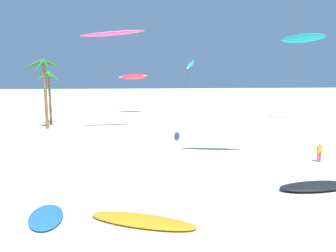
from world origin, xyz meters
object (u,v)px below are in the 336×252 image
Objects in this scene: grounded_kite_2 at (142,221)px; person_foreground_walker at (319,151)px; flying_kite_3 at (303,38)px; flying_kite_4 at (190,65)px; grounded_kite_1 at (46,217)px; flying_kite_5 at (113,33)px; flying_kite_0 at (133,77)px; palm_tree_2 at (49,80)px; palm_tree_3 at (44,71)px; grounded_kite_3 at (315,186)px.

person_foreground_walker reaches higher than grounded_kite_2.
flying_kite_3 is 24.12m from flying_kite_4.
flying_kite_4 is at bearing 60.77° from grounded_kite_1.
flying_kite_5 is (-27.76, -6.10, -0.24)m from flying_kite_3.
person_foreground_walker is (-9.55, -23.20, -11.60)m from flying_kite_3.
flying_kite_3 is 1.49× the size of flying_kite_4.
grounded_kite_1 is at bearing -95.27° from flying_kite_0.
flying_kite_4 is 21.91m from grounded_kite_2.
person_foreground_walker is at bearing 34.32° from grounded_kite_2.
palm_tree_2 is 0.71× the size of flying_kite_0.
flying_kite_4 is 2.52× the size of grounded_kite_1.
palm_tree_3 is 1.03× the size of flying_kite_4.
flying_kite_3 reaches higher than flying_kite_0.
flying_kite_4 is 5.37× the size of person_foreground_walker.
person_foreground_walker is at bearing -39.28° from palm_tree_2.
person_foreground_walker is (16.02, -34.92, -5.73)m from flying_kite_0.
grounded_kite_1 is 16.63m from grounded_kite_3.
flying_kite_5 is 2.25× the size of grounded_kite_2.
flying_kite_0 is 28.74m from flying_kite_3.
flying_kite_4 reaches higher than grounded_kite_3.
grounded_kite_1 is 2.13× the size of person_foreground_walker.
flying_kite_3 reaches higher than flying_kite_5.
flying_kite_3 is at bearing 67.62° from person_foreground_walker.
flying_kite_5 reaches higher than grounded_kite_3.
palm_tree_3 is 1.60× the size of grounded_kite_2.
palm_tree_2 is at bearing 143.39° from flying_kite_4.
palm_tree_2 is at bearing 129.58° from grounded_kite_3.
person_foreground_walker is at bearing -65.35° from flying_kite_0.
flying_kite_4 reaches higher than flying_kite_0.
flying_kite_3 is at bearing 47.68° from grounded_kite_1.
flying_kite_5 is at bearing 85.89° from grounded_kite_1.
flying_kite_0 is 6.42× the size of person_foreground_walker.
grounded_kite_2 is at bearing -88.86° from flying_kite_0.
grounded_kite_2 is (12.62, -33.02, -6.21)m from palm_tree_2.
grounded_kite_2 is 12.05m from grounded_kite_3.
palm_tree_2 is 22.58m from flying_kite_4.
flying_kite_3 is at bearing 35.92° from flying_kite_4.
grounded_kite_3 is 3.15× the size of person_foreground_walker.
flying_kite_3 is at bearing 0.79° from palm_tree_2.
grounded_kite_1 is (7.63, -32.07, -6.23)m from palm_tree_2.
grounded_kite_3 is at bearing -50.42° from palm_tree_2.
flying_kite_5 is (9.54, -5.59, 5.92)m from palm_tree_2.
person_foreground_walker is at bearing 59.19° from grounded_kite_3.
palm_tree_2 is 1.32× the size of grounded_kite_2.
flying_kite_4 is at bearing 74.46° from grounded_kite_2.
palm_tree_2 is 12.54m from flying_kite_5.
palm_tree_3 is at bearing 150.59° from flying_kite_4.
grounded_kite_3 is (23.63, -25.57, -7.49)m from palm_tree_3.
person_foreground_walker is (20.11, 9.37, 0.79)m from grounded_kite_1.
palm_tree_2 is 35.89m from grounded_kite_2.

